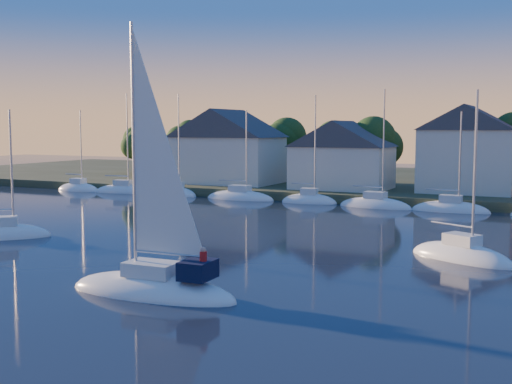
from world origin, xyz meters
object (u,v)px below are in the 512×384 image
Objects in this scene: clubhouse_east at (468,148)px; drifting_sailboat_left at (5,237)px; clubhouse_centre at (342,154)px; drifting_sailboat_right at (462,258)px; clubhouse_west at (228,145)px; hero_sailboat at (154,283)px.

clubhouse_east is 0.98× the size of drifting_sailboat_left.
clubhouse_east reaches higher than clubhouse_centre.
clubhouse_east is 34.66m from drifting_sailboat_right.
drifting_sailboat_right is (32.17, 6.60, -0.00)m from drifting_sailboat_left.
clubhouse_west is at bearing -178.09° from clubhouse_east.
drifting_sailboat_left is at bearing -141.17° from drifting_sailboat_right.
clubhouse_east reaches higher than clubhouse_west.
clubhouse_east is 0.90× the size of drifting_sailboat_right.
drifting_sailboat_left is 32.84m from drifting_sailboat_right.
drifting_sailboat_right is (4.16, -33.90, -5.90)m from clubhouse_east.
hero_sailboat is at bearing -67.01° from drifting_sailboat_left.
clubhouse_west is 30.02m from clubhouse_east.
drifting_sailboat_right is at bearing -83.00° from clubhouse_east.
clubhouse_west is 0.94× the size of hero_sailboat.
hero_sailboat is (-8.45, -49.28, -5.40)m from clubhouse_east.
clubhouse_west is 1.27× the size of drifting_sailboat_left.
drifting_sailboat_left is at bearing -25.96° from hero_sailboat.
drifting_sailboat_right is (34.16, -32.90, -5.84)m from clubhouse_west.
clubhouse_centre is (16.00, -1.00, -0.80)m from clubhouse_west.
clubhouse_west is at bearing 50.06° from drifting_sailboat_left.
clubhouse_east is at bearing 8.13° from clubhouse_centre.
clubhouse_east is (14.00, 2.00, 0.87)m from clubhouse_centre.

